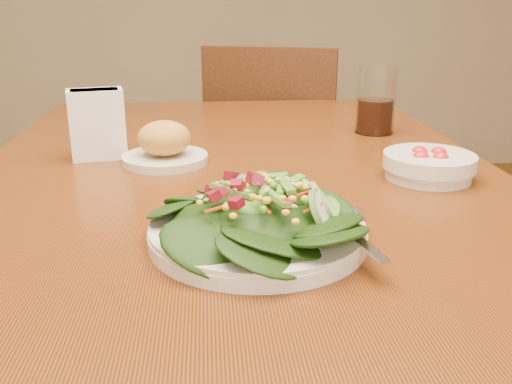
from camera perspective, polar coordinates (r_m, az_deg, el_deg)
dining_table at (r=0.97m, az=-1.68°, el=-4.23°), size 0.90×1.40×0.75m
chair_far at (r=1.87m, az=1.92°, el=1.67°), size 0.52×0.52×0.89m
salad_plate at (r=0.68m, az=0.92°, el=-2.77°), size 0.27×0.26×0.08m
bread_plate at (r=1.02m, az=-9.13°, el=4.56°), size 0.15×0.15×0.08m
tomato_bowl at (r=0.96m, az=16.90°, el=2.59°), size 0.15×0.15×0.05m
drinking_glass at (r=1.25m, az=11.88°, el=8.58°), size 0.08×0.08×0.14m
napkin_holder at (r=1.07m, az=-15.60°, el=6.74°), size 0.10×0.07×0.12m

